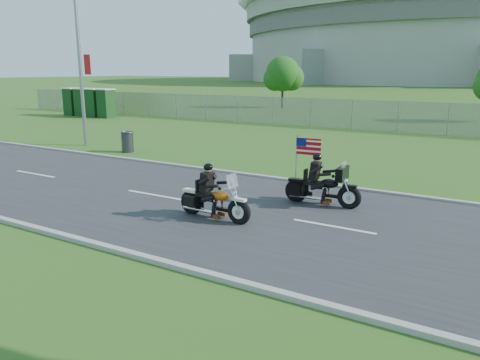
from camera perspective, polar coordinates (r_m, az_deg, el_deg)
The scene contains 15 objects.
ground at distance 14.04m, azimuth -4.23°, elevation -3.09°, with size 420.00×420.00×0.00m, color #34531A.
road at distance 14.04m, azimuth -4.23°, elevation -3.01°, with size 120.00×8.00×0.04m, color #28282B.
curb_north at distance 17.38m, azimuth 3.46°, elevation 0.31°, with size 120.00×0.18×0.12m, color #9E9B93.
curb_south at distance 11.15m, azimuth -16.40°, elevation -7.79°, with size 120.00×0.18×0.12m, color #9E9B93.
fence at distance 33.66m, azimuth 8.57°, elevation 8.15°, with size 60.00×0.03×2.00m, color gray.
stadium at distance 183.48m, azimuth 23.12°, elevation 15.96°, with size 140.40×140.40×29.20m.
streetlight at distance 26.27m, azimuth -18.76°, elevation 16.33°, with size 0.90×2.46×10.00m.
porta_toilet_a at distance 40.98m, azimuth -16.00°, elevation 8.90°, with size 1.10×1.10×2.30m, color #123913.
porta_toilet_b at distance 42.00m, azimuth -17.32°, elevation 8.91°, with size 1.10×1.10×2.30m, color #123913.
porta_toilet_c at distance 43.05m, azimuth -18.59°, elevation 8.92°, with size 1.10×1.10×2.30m, color #123913.
porta_toilet_d at distance 44.12m, azimuth -19.79°, elevation 8.92°, with size 1.10×1.10×2.30m, color #123913.
tree_fence_mid at distance 50.01m, azimuth 5.31°, elevation 12.54°, with size 3.96×3.69×5.30m.
motorcycle_lead at distance 12.59m, azimuth -3.30°, elevation -2.69°, with size 2.30×0.61×1.55m.
motorcycle_follow at distance 14.03m, azimuth 9.96°, elevation -0.99°, with size 2.34×0.78×1.95m.
trash_can at distance 23.57m, azimuth -13.56°, elevation 4.51°, with size 0.57×0.57×0.98m, color #36363B.
Camera 1 is at (7.80, -10.99, 3.97)m, focal length 35.00 mm.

